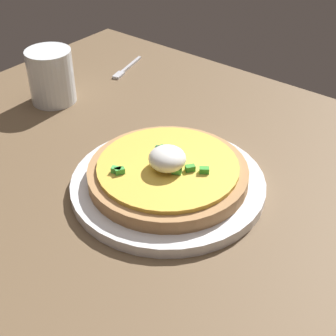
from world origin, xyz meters
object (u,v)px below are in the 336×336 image
pizza (168,172)px  fork (126,69)px  cup_near (52,79)px  plate (168,184)px

pizza → fork: pizza is taller
cup_near → pizza: bearing=-13.1°
pizza → cup_near: bearing=166.9°
plate → pizza: pizza is taller
pizza → fork: (-30.67, 24.94, -2.72)cm
pizza → fork: bearing=140.9°
plate → fork: size_ratio=2.50×
pizza → fork: 39.63cm
cup_near → fork: cup_near is taller
plate → cup_near: (-32.15, 7.44, 3.49)cm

